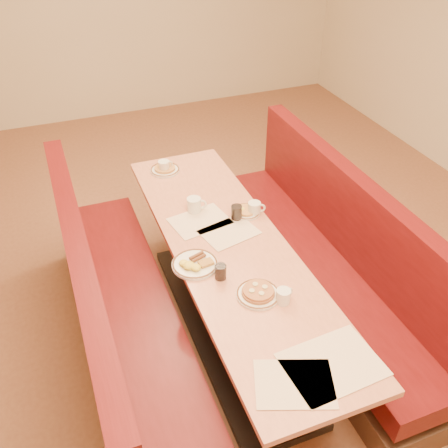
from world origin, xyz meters
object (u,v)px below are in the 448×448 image
object	(u,v)px
booth_right	(326,266)
coffee_mug_a	(284,296)
pancake_plate	(258,293)
diner_table	(230,291)
booth_left	(121,322)
coffee_mug_d	(164,166)
soda_tumbler_near	(221,272)
coffee_mug_b	(195,205)
coffee_mug_c	(255,208)
soda_tumbler_mid	(237,213)
eggs_plate	(195,264)

from	to	relation	value
booth_right	coffee_mug_a	bearing A→B (deg)	-139.69
pancake_plate	diner_table	bearing A→B (deg)	87.87
booth_left	coffee_mug_a	world-z (taller)	booth_left
coffee_mug_d	soda_tumbler_near	world-z (taller)	same
pancake_plate	booth_left	bearing A→B (deg)	147.71
coffee_mug_b	coffee_mug_a	bearing A→B (deg)	-66.76
coffee_mug_c	coffee_mug_d	bearing A→B (deg)	133.95
pancake_plate	coffee_mug_b	xyz separation A→B (m)	(-0.07, 0.90, 0.03)
pancake_plate	soda_tumbler_near	world-z (taller)	soda_tumbler_near
booth_left	coffee_mug_a	distance (m)	1.08
coffee_mug_a	coffee_mug_b	bearing A→B (deg)	80.79
coffee_mug_c	soda_tumbler_mid	size ratio (longest dim) A/B	1.18
booth_right	eggs_plate	size ratio (longest dim) A/B	9.15
coffee_mug_b	soda_tumbler_mid	distance (m)	0.29
coffee_mug_b	coffee_mug_d	bearing A→B (deg)	107.80
coffee_mug_c	coffee_mug_d	size ratio (longest dim) A/B	0.99
eggs_plate	soda_tumbler_near	world-z (taller)	soda_tumbler_near
diner_table	coffee_mug_d	distance (m)	1.13
coffee_mug_c	soda_tumbler_near	bearing A→B (deg)	-114.93
diner_table	booth_left	bearing A→B (deg)	180.00
booth_right	coffee_mug_d	world-z (taller)	booth_right
eggs_plate	soda_tumbler_near	xyz separation A→B (m)	(0.11, -0.15, 0.03)
coffee_mug_a	coffee_mug_b	xyz separation A→B (m)	(-0.17, 0.99, 0.01)
booth_left	pancake_plate	world-z (taller)	booth_left
booth_left	coffee_mug_c	size ratio (longest dim) A/B	20.98
diner_table	booth_left	world-z (taller)	booth_left
coffee_mug_b	soda_tumbler_near	bearing A→B (deg)	-82.93
coffee_mug_a	soda_tumbler_near	distance (m)	0.39
eggs_plate	pancake_plate	bearing A→B (deg)	-55.60
soda_tumbler_near	diner_table	bearing A→B (deg)	57.14
diner_table	soda_tumbler_mid	world-z (taller)	soda_tumbler_mid
pancake_plate	coffee_mug_b	bearing A→B (deg)	94.14
pancake_plate	eggs_plate	size ratio (longest dim) A/B	0.88
diner_table	eggs_plate	size ratio (longest dim) A/B	9.15
diner_table	coffee_mug_b	world-z (taller)	coffee_mug_b
diner_table	coffee_mug_d	size ratio (longest dim) A/B	20.75
booth_right	pancake_plate	distance (m)	0.97
booth_right	coffee_mug_d	xyz separation A→B (m)	(-0.86, 1.04, 0.44)
diner_table	coffee_mug_c	xyz separation A→B (m)	(0.28, 0.27, 0.42)
booth_left	pancake_plate	size ratio (longest dim) A/B	10.34
eggs_plate	coffee_mug_d	bearing A→B (deg)	83.21
diner_table	coffee_mug_a	world-z (taller)	coffee_mug_a
booth_right	coffee_mug_b	size ratio (longest dim) A/B	18.59
booth_left	coffee_mug_b	xyz separation A→B (m)	(0.65, 0.45, 0.44)
coffee_mug_a	coffee_mug_b	size ratio (longest dim) A/B	0.81
soda_tumbler_near	soda_tumbler_mid	distance (m)	0.59
booth_left	coffee_mug_b	size ratio (longest dim) A/B	18.59
booth_left	coffee_mug_d	bearing A→B (deg)	59.79
soda_tumbler_near	soda_tumbler_mid	size ratio (longest dim) A/B	0.91
eggs_plate	coffee_mug_c	bearing A→B (deg)	33.54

